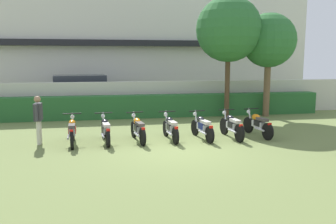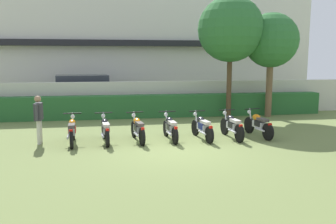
{
  "view_description": "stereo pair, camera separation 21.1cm",
  "coord_description": "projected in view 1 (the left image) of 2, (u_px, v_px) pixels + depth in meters",
  "views": [
    {
      "loc": [
        -2.16,
        -10.26,
        2.77
      ],
      "look_at": [
        0.0,
        1.55,
        0.93
      ],
      "focal_mm": 37.49,
      "sensor_mm": 36.0,
      "label": 1
    },
    {
      "loc": [
        -1.95,
        -10.3,
        2.77
      ],
      "look_at": [
        0.0,
        1.55,
        0.93
      ],
      "focal_mm": 37.49,
      "sensor_mm": 36.0,
      "label": 2
    }
  ],
  "objects": [
    {
      "name": "motorcycle_in_row_6",
      "position": [
        258.0,
        124.0,
        12.51
      ],
      "size": [
        0.6,
        1.86,
        0.96
      ],
      "rotation": [
        0.0,
        0.0,
        1.7
      ],
      "color": "black",
      "rests_on": "ground"
    },
    {
      "name": "ground",
      "position": [
        177.0,
        149.0,
        10.78
      ],
      "size": [
        60.0,
        60.0,
        0.0
      ],
      "primitive_type": "plane",
      "color": "olive"
    },
    {
      "name": "hedge_row",
      "position": [
        151.0,
        106.0,
        16.62
      ],
      "size": [
        16.77,
        0.7,
        1.06
      ],
      "primitive_type": "cube",
      "color": "#28602D",
      "rests_on": "ground"
    },
    {
      "name": "inspector_person",
      "position": [
        38.0,
        116.0,
        11.29
      ],
      "size": [
        0.22,
        0.65,
        1.58
      ],
      "color": "beige",
      "rests_on": "ground"
    },
    {
      "name": "parked_car",
      "position": [
        83.0,
        93.0,
        18.88
      ],
      "size": [
        4.69,
        2.52,
        1.89
      ],
      "rotation": [
        0.0,
        0.0,
        0.12
      ],
      "color": "navy",
      "rests_on": "ground"
    },
    {
      "name": "motorcycle_in_row_3",
      "position": [
        170.0,
        127.0,
        11.94
      ],
      "size": [
        0.6,
        1.82,
        0.94
      ],
      "rotation": [
        0.0,
        0.0,
        1.65
      ],
      "color": "black",
      "rests_on": "ground"
    },
    {
      "name": "motorcycle_in_row_5",
      "position": [
        232.0,
        126.0,
        12.22
      ],
      "size": [
        0.6,
        1.85,
        0.96
      ],
      "rotation": [
        0.0,
        0.0,
        1.65
      ],
      "color": "black",
      "rests_on": "ground"
    },
    {
      "name": "motorcycle_in_row_4",
      "position": [
        202.0,
        127.0,
        12.08
      ],
      "size": [
        0.6,
        1.83,
        0.94
      ],
      "rotation": [
        0.0,
        0.0,
        1.7
      ],
      "color": "black",
      "rests_on": "ground"
    },
    {
      "name": "tree_near_inspector",
      "position": [
        229.0,
        30.0,
        15.97
      ],
      "size": [
        2.98,
        2.98,
        5.57
      ],
      "color": "#4C3823",
      "rests_on": "ground"
    },
    {
      "name": "motorcycle_in_row_1",
      "position": [
        105.0,
        130.0,
        11.54
      ],
      "size": [
        0.6,
        1.86,
        0.95
      ],
      "rotation": [
        0.0,
        0.0,
        1.68
      ],
      "color": "black",
      "rests_on": "ground"
    },
    {
      "name": "tree_far_side",
      "position": [
        269.0,
        41.0,
        16.42
      ],
      "size": [
        2.53,
        2.53,
        4.87
      ],
      "color": "brown",
      "rests_on": "ground"
    },
    {
      "name": "building",
      "position": [
        135.0,
        48.0,
        24.23
      ],
      "size": [
        22.07,
        6.5,
        6.98
      ],
      "color": "silver",
      "rests_on": "ground"
    },
    {
      "name": "motorcycle_in_row_0",
      "position": [
        72.0,
        131.0,
        11.31
      ],
      "size": [
        0.6,
        1.86,
        0.96
      ],
      "rotation": [
        0.0,
        0.0,
        1.63
      ],
      "color": "black",
      "rests_on": "ground"
    },
    {
      "name": "compound_wall",
      "position": [
        149.0,
        98.0,
        17.25
      ],
      "size": [
        20.97,
        0.3,
        1.65
      ],
      "primitive_type": "cube",
      "color": "beige",
      "rests_on": "ground"
    },
    {
      "name": "motorcycle_in_row_2",
      "position": [
        138.0,
        129.0,
        11.73
      ],
      "size": [
        0.6,
        1.8,
        0.95
      ],
      "rotation": [
        0.0,
        0.0,
        1.72
      ],
      "color": "black",
      "rests_on": "ground"
    }
  ]
}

